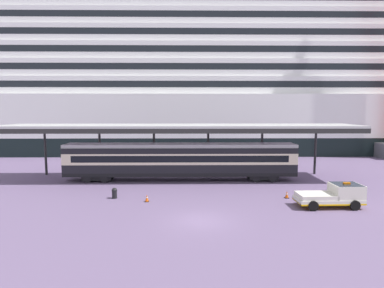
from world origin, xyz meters
The scene contains 8 objects.
ground_plane centered at (0.00, 0.00, 0.00)m, with size 400.00×400.00×0.00m, color slate.
cruise_ship centered at (-6.71, 44.83, 13.70)m, with size 162.65×29.54×41.50m.
platform_canopy centered at (-1.75, 13.40, 5.90)m, with size 39.29×6.23×6.17m.
train_carriage centered at (-1.75, 12.95, 2.32)m, with size 25.34×2.81×4.11m.
service_truck centered at (10.99, 3.08, 0.99)m, with size 5.25×2.36×2.02m.
traffic_cone_near centered at (-4.46, 4.69, 0.32)m, with size 0.36×0.36×0.64m.
traffic_cone_mid centered at (7.91, 5.64, 0.32)m, with size 0.36×0.36×0.65m.
quay_bollard centered at (-7.48, 5.77, 0.52)m, with size 0.48×0.48×0.96m.
Camera 1 is at (-0.93, -21.72, 7.88)m, focal length 29.51 mm.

